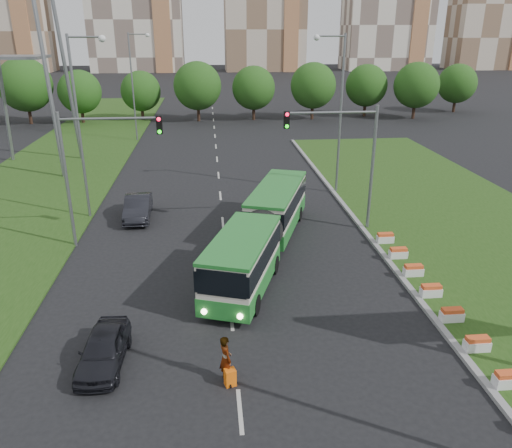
{
  "coord_description": "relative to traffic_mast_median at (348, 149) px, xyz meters",
  "views": [
    {
      "loc": [
        -3.74,
        -19.58,
        12.16
      ],
      "look_at": [
        -1.41,
        4.92,
        2.6
      ],
      "focal_mm": 35.0,
      "sensor_mm": 36.0,
      "label": 1
    }
  ],
  "objects": [
    {
      "name": "ground",
      "position": [
        -4.78,
        -10.0,
        -5.35
      ],
      "size": [
        360.0,
        360.0,
        0.0
      ],
      "primitive_type": "plane",
      "color": "black",
      "rests_on": "ground"
    },
    {
      "name": "grass_median",
      "position": [
        8.22,
        -2.0,
        -5.27
      ],
      "size": [
        14.0,
        60.0,
        0.15
      ],
      "primitive_type": "cube",
      "color": "#204112",
      "rests_on": "ground"
    },
    {
      "name": "median_kerb",
      "position": [
        1.27,
        -2.0,
        -5.26
      ],
      "size": [
        0.3,
        60.0,
        0.18
      ],
      "primitive_type": "cube",
      "color": "gray",
      "rests_on": "ground"
    },
    {
      "name": "left_verge",
      "position": [
        -22.78,
        15.0,
        -5.3
      ],
      "size": [
        12.0,
        110.0,
        0.1
      ],
      "primitive_type": "cube",
      "color": "#204112",
      "rests_on": "ground"
    },
    {
      "name": "lane_markings",
      "position": [
        -7.78,
        10.0,
        -5.35
      ],
      "size": [
        0.2,
        100.0,
        0.01
      ],
      "primitive_type": null,
      "color": "#AEADA7",
      "rests_on": "ground"
    },
    {
      "name": "flower_planters",
      "position": [
        1.92,
        -10.3,
        -4.9
      ],
      "size": [
        1.1,
        15.9,
        0.6
      ],
      "primitive_type": null,
      "color": "white",
      "rests_on": "grass_median"
    },
    {
      "name": "traffic_mast_median",
      "position": [
        0.0,
        0.0,
        0.0
      ],
      "size": [
        5.76,
        0.32,
        8.0
      ],
      "color": "slate",
      "rests_on": "ground"
    },
    {
      "name": "traffic_mast_left",
      "position": [
        -15.16,
        -1.0,
        0.0
      ],
      "size": [
        5.76,
        0.32,
        8.0
      ],
      "color": "slate",
      "rests_on": "ground"
    },
    {
      "name": "street_lamps",
      "position": [
        -7.78,
        0.0,
        0.65
      ],
      "size": [
        36.0,
        60.0,
        12.0
      ],
      "primitive_type": null,
      "color": "slate",
      "rests_on": "ground"
    },
    {
      "name": "tree_line",
      "position": [
        5.22,
        45.0,
        -0.85
      ],
      "size": [
        120.0,
        8.0,
        9.0
      ],
      "primitive_type": null,
      "color": "#1D4312",
      "rests_on": "ground"
    },
    {
      "name": "midrise_east",
      "position": [
        85.22,
        140.0,
        14.65
      ],
      "size": [
        24.0,
        14.0,
        40.0
      ],
      "primitive_type": "cube",
      "color": "beige",
      "rests_on": "ground"
    },
    {
      "name": "articulated_bus",
      "position": [
        -5.85,
        -3.3,
        -3.75
      ],
      "size": [
        2.47,
        15.84,
        2.61
      ],
      "rotation": [
        0.0,
        0.0,
        -0.34
      ],
      "color": "beige",
      "rests_on": "ground"
    },
    {
      "name": "car_left_near",
      "position": [
        -12.85,
        -12.91,
        -4.67
      ],
      "size": [
        1.78,
        4.08,
        1.37
      ],
      "primitive_type": "imported",
      "rotation": [
        0.0,
        0.0,
        -0.04
      ],
      "color": "black",
      "rests_on": "ground"
    },
    {
      "name": "car_left_far",
      "position": [
        -13.56,
        3.5,
        -4.56
      ],
      "size": [
        1.84,
        4.85,
        1.58
      ],
      "primitive_type": "imported",
      "rotation": [
        0.0,
        0.0,
        0.04
      ],
      "color": "black",
      "rests_on": "ground"
    },
    {
      "name": "pedestrian",
      "position": [
        -8.19,
        -14.29,
        -4.42
      ],
      "size": [
        0.66,
        0.79,
        1.86
      ],
      "primitive_type": "imported",
      "rotation": [
        0.0,
        0.0,
        1.94
      ],
      "color": "gray",
      "rests_on": "ground"
    },
    {
      "name": "shopping_trolley",
      "position": [
        -8.05,
        -14.61,
        -5.02
      ],
      "size": [
        0.39,
        0.42,
        0.67
      ],
      "rotation": [
        0.0,
        0.0,
        0.28
      ],
      "color": "orange",
      "rests_on": "ground"
    }
  ]
}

